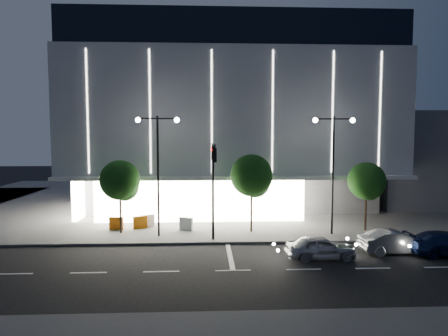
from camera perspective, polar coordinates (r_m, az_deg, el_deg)
ground at (r=24.47m, az=-3.76°, el=-13.33°), size 160.00×160.00×0.00m
sidewalk_museum at (r=48.08m, az=2.78°, el=-4.37°), size 70.00×40.00×0.15m
museum at (r=45.70m, az=0.49°, el=6.74°), size 30.00×25.80×18.00m
annex_building at (r=53.79m, az=25.68°, el=1.41°), size 16.00×20.00×10.00m
traffic_mast at (r=26.75m, az=-1.54°, el=-0.78°), size 0.33×5.89×7.07m
street_lamp_west at (r=29.54m, az=-9.42°, el=1.47°), size 3.16×0.36×9.00m
street_lamp_east at (r=30.83m, az=15.34°, el=1.49°), size 3.16×0.36×9.00m
tree_left at (r=31.18m, az=-14.59°, el=-2.01°), size 3.02×3.02×5.72m
tree_mid at (r=30.68m, az=4.00°, el=-1.41°), size 3.25×3.25×6.15m
tree_right at (r=33.00m, az=19.72°, el=-2.03°), size 2.91×2.91×5.51m
car_lead at (r=25.58m, az=13.61°, el=-10.98°), size 4.29×1.88×1.44m
car_second at (r=28.26m, az=23.33°, el=-9.67°), size 4.62×1.76×1.50m
car_third at (r=29.36m, az=29.25°, el=-9.38°), size 5.12×2.17×1.47m
barrier_a at (r=32.91m, az=-15.13°, el=-7.65°), size 1.12×0.34×1.00m
barrier_b at (r=33.33m, az=-10.87°, el=-7.42°), size 1.11×0.66×1.00m
barrier_c at (r=32.84m, az=-11.90°, el=-7.61°), size 1.11×0.64×1.00m
barrier_d at (r=31.78m, az=-5.44°, el=-7.95°), size 1.11×0.66×1.00m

